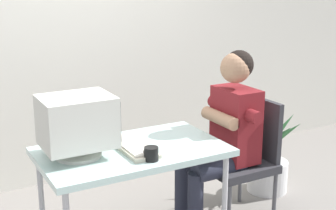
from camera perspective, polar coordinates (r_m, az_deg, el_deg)
name	(u,v)px	position (r m, az deg, el deg)	size (l,w,h in m)	color
wall_back	(94,10)	(4.22, -8.89, 11.33)	(8.00, 0.10, 3.00)	silver
desk	(132,157)	(3.01, -4.35, -6.27)	(1.16, 0.69, 0.73)	#B7B7BC
crt_monitor	(78,122)	(2.83, -10.87, -2.07)	(0.43, 0.34, 0.37)	silver
keyboard	(132,147)	(2.98, -4.41, -5.03)	(0.17, 0.48, 0.03)	beige
office_chair	(245,154)	(3.56, 9.23, -5.86)	(0.47, 0.47, 0.91)	#4C4C51
person_seated	(224,132)	(3.38, 6.80, -3.22)	(0.68, 0.55, 1.29)	maroon
potted_plant	(268,160)	(4.10, 12.01, -6.51)	(0.50, 0.56, 0.69)	silver
desk_mug	(151,154)	(2.78, -2.06, -5.89)	(0.09, 0.10, 0.08)	black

